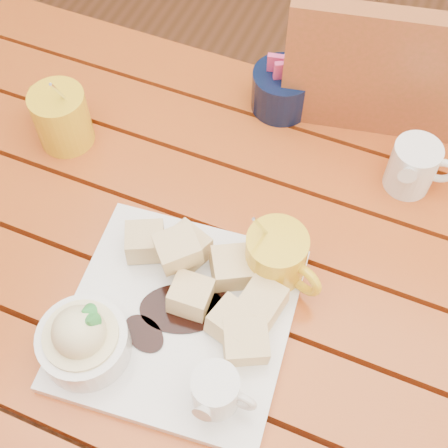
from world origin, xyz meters
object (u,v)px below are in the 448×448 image
at_px(coffee_mug_left, 61,116).
at_px(table, 214,299).
at_px(coffee_mug_right, 277,258).
at_px(dessert_plate, 160,320).
at_px(chair_far, 393,156).

bearing_deg(coffee_mug_left, table, -1.37).
bearing_deg(coffee_mug_right, dessert_plate, -109.35).
distance_m(dessert_plate, coffee_mug_right, 0.17).
bearing_deg(dessert_plate, chair_far, 70.24).
bearing_deg(chair_far, coffee_mug_left, 23.27).
relative_size(dessert_plate, coffee_mug_right, 2.31).
distance_m(coffee_mug_left, chair_far, 0.66).
relative_size(table, chair_far, 1.23).
distance_m(coffee_mug_left, coffee_mug_right, 0.41).
bearing_deg(chair_far, table, 56.76).
height_order(dessert_plate, coffee_mug_left, coffee_mug_left).
distance_m(dessert_plate, coffee_mug_left, 0.37).
xyz_separation_m(coffee_mug_left, chair_far, (0.50, 0.35, -0.26)).
relative_size(coffee_mug_left, coffee_mug_right, 1.04).
distance_m(table, dessert_plate, 0.18).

